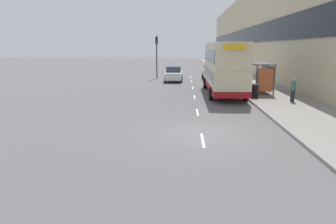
{
  "coord_description": "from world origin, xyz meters",
  "views": [
    {
      "loc": [
        -0.8,
        -13.42,
        3.91
      ],
      "look_at": [
        -2.49,
        16.54,
        -2.57
      ],
      "focal_mm": 32.0,
      "sensor_mm": 36.0,
      "label": 1
    }
  ],
  "objects_px": {
    "car_0": "(174,74)",
    "pedestrian_2": "(270,81)",
    "pedestrian_1": "(258,78)",
    "pedestrian_at_shelter": "(293,90)",
    "litter_bin": "(255,91)",
    "bus_shelter": "(263,72)",
    "pedestrian_3": "(247,76)",
    "double_decker_bus_near": "(224,67)",
    "car_1": "(211,72)",
    "pedestrian_4": "(247,78)",
    "traffic_light_far_kerb": "(157,50)"
  },
  "relations": [
    {
      "from": "car_0",
      "to": "pedestrian_2",
      "type": "height_order",
      "value": "pedestrian_2"
    },
    {
      "from": "pedestrian_1",
      "to": "car_0",
      "type": "bearing_deg",
      "value": 146.74
    },
    {
      "from": "pedestrian_at_shelter",
      "to": "litter_bin",
      "type": "distance_m",
      "value": 2.81
    },
    {
      "from": "bus_shelter",
      "to": "pedestrian_3",
      "type": "height_order",
      "value": "bus_shelter"
    },
    {
      "from": "bus_shelter",
      "to": "pedestrian_2",
      "type": "xyz_separation_m",
      "value": [
        1.0,
        1.34,
        -0.9
      ]
    },
    {
      "from": "bus_shelter",
      "to": "car_0",
      "type": "height_order",
      "value": "bus_shelter"
    },
    {
      "from": "double_decker_bus_near",
      "to": "litter_bin",
      "type": "relative_size",
      "value": 10.23
    },
    {
      "from": "pedestrian_3",
      "to": "car_0",
      "type": "bearing_deg",
      "value": 148.53
    },
    {
      "from": "double_decker_bus_near",
      "to": "car_0",
      "type": "distance_m",
      "value": 10.71
    },
    {
      "from": "car_1",
      "to": "pedestrian_2",
      "type": "distance_m",
      "value": 11.17
    },
    {
      "from": "bus_shelter",
      "to": "pedestrian_4",
      "type": "height_order",
      "value": "bus_shelter"
    },
    {
      "from": "bus_shelter",
      "to": "pedestrian_2",
      "type": "bearing_deg",
      "value": 53.29
    },
    {
      "from": "double_decker_bus_near",
      "to": "car_1",
      "type": "relative_size",
      "value": 2.59
    },
    {
      "from": "double_decker_bus_near",
      "to": "car_0",
      "type": "bearing_deg",
      "value": 115.65
    },
    {
      "from": "double_decker_bus_near",
      "to": "pedestrian_3",
      "type": "height_order",
      "value": "double_decker_bus_near"
    },
    {
      "from": "car_0",
      "to": "pedestrian_3",
      "type": "relative_size",
      "value": 2.42
    },
    {
      "from": "pedestrian_at_shelter",
      "to": "traffic_light_far_kerb",
      "type": "xyz_separation_m",
      "value": [
        -11.24,
        17.04,
        2.55
      ]
    },
    {
      "from": "bus_shelter",
      "to": "pedestrian_at_shelter",
      "type": "bearing_deg",
      "value": -76.34
    },
    {
      "from": "bus_shelter",
      "to": "pedestrian_4",
      "type": "relative_size",
      "value": 2.42
    },
    {
      "from": "bus_shelter",
      "to": "pedestrian_2",
      "type": "relative_size",
      "value": 2.58
    },
    {
      "from": "car_0",
      "to": "traffic_light_far_kerb",
      "type": "height_order",
      "value": "traffic_light_far_kerb"
    },
    {
      "from": "bus_shelter",
      "to": "pedestrian_1",
      "type": "bearing_deg",
      "value": 82.0
    },
    {
      "from": "pedestrian_2",
      "to": "traffic_light_far_kerb",
      "type": "bearing_deg",
      "value": 134.64
    },
    {
      "from": "bus_shelter",
      "to": "pedestrian_1",
      "type": "distance_m",
      "value": 4.09
    },
    {
      "from": "car_1",
      "to": "pedestrian_3",
      "type": "distance_m",
      "value": 7.41
    },
    {
      "from": "pedestrian_at_shelter",
      "to": "traffic_light_far_kerb",
      "type": "relative_size",
      "value": 0.32
    },
    {
      "from": "car_1",
      "to": "pedestrian_3",
      "type": "height_order",
      "value": "pedestrian_3"
    },
    {
      "from": "pedestrian_3",
      "to": "double_decker_bus_near",
      "type": "bearing_deg",
      "value": -121.09
    },
    {
      "from": "bus_shelter",
      "to": "pedestrian_at_shelter",
      "type": "relative_size",
      "value": 2.47
    },
    {
      "from": "double_decker_bus_near",
      "to": "litter_bin",
      "type": "xyz_separation_m",
      "value": [
        2.08,
        -2.75,
        -1.62
      ]
    },
    {
      "from": "pedestrian_1",
      "to": "bus_shelter",
      "type": "bearing_deg",
      "value": -98.0
    },
    {
      "from": "bus_shelter",
      "to": "car_0",
      "type": "distance_m",
      "value": 12.39
    },
    {
      "from": "pedestrian_4",
      "to": "pedestrian_3",
      "type": "bearing_deg",
      "value": 80.35
    },
    {
      "from": "bus_shelter",
      "to": "double_decker_bus_near",
      "type": "xyz_separation_m",
      "value": [
        -3.3,
        -0.07,
        0.41
      ]
    },
    {
      "from": "car_1",
      "to": "pedestrian_4",
      "type": "relative_size",
      "value": 2.39
    },
    {
      "from": "double_decker_bus_near",
      "to": "pedestrian_1",
      "type": "xyz_separation_m",
      "value": [
        3.85,
        4.03,
        -1.28
      ]
    },
    {
      "from": "pedestrian_1",
      "to": "pedestrian_4",
      "type": "distance_m",
      "value": 1.24
    },
    {
      "from": "pedestrian_1",
      "to": "litter_bin",
      "type": "height_order",
      "value": "pedestrian_1"
    },
    {
      "from": "pedestrian_1",
      "to": "pedestrian_2",
      "type": "height_order",
      "value": "pedestrian_1"
    },
    {
      "from": "bus_shelter",
      "to": "pedestrian_at_shelter",
      "type": "height_order",
      "value": "bus_shelter"
    },
    {
      "from": "bus_shelter",
      "to": "pedestrian_3",
      "type": "distance_m",
      "value": 4.94
    },
    {
      "from": "bus_shelter",
      "to": "traffic_light_far_kerb",
      "type": "height_order",
      "value": "traffic_light_far_kerb"
    },
    {
      "from": "pedestrian_3",
      "to": "pedestrian_4",
      "type": "xyz_separation_m",
      "value": [
        -0.24,
        -1.43,
        -0.06
      ]
    },
    {
      "from": "car_1",
      "to": "pedestrian_2",
      "type": "xyz_separation_m",
      "value": [
        4.37,
        -10.28,
        0.08
      ]
    },
    {
      "from": "pedestrian_2",
      "to": "pedestrian_3",
      "type": "xyz_separation_m",
      "value": [
        -1.32,
        3.53,
        0.11
      ]
    },
    {
      "from": "pedestrian_2",
      "to": "double_decker_bus_near",
      "type": "bearing_deg",
      "value": -161.89
    },
    {
      "from": "pedestrian_at_shelter",
      "to": "pedestrian_1",
      "type": "bearing_deg",
      "value": 93.51
    },
    {
      "from": "bus_shelter",
      "to": "pedestrian_4",
      "type": "xyz_separation_m",
      "value": [
        -0.57,
        3.43,
        -0.85
      ]
    },
    {
      "from": "pedestrian_at_shelter",
      "to": "pedestrian_2",
      "type": "xyz_separation_m",
      "value": [
        -0.07,
        5.73,
        -0.04
      ]
    },
    {
      "from": "pedestrian_3",
      "to": "car_1",
      "type": "bearing_deg",
      "value": 114.36
    }
  ]
}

